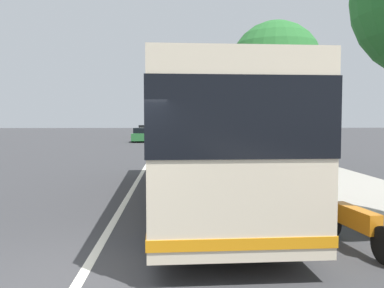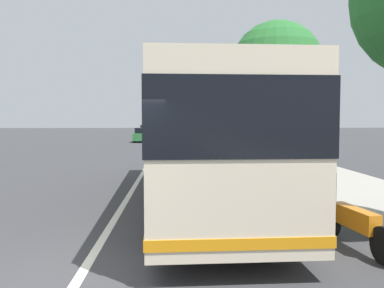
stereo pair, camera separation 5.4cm
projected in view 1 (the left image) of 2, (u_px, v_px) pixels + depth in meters
The scene contains 11 objects.
ground_plane at pixel (83, 274), 5.94m from camera, with size 220.00×220.00×0.00m, color #38383A.
sidewalk_curb at pixel (314, 175), 16.23m from camera, with size 110.00×3.60×0.14m, color #9E998E.
lane_divider_line at pixel (139, 178), 15.91m from camera, with size 110.00×0.16×0.01m, color silver.
coach_bus at pixel (199, 134), 11.26m from camera, with size 12.05×2.99×3.22m.
motorcycle_angled at pixel (355, 222), 7.11m from camera, with size 2.15×0.40×1.25m.
motorcycle_mid_row at pixel (307, 196), 9.62m from camera, with size 2.05×0.34×1.24m.
car_oncoming at pixel (182, 134), 44.65m from camera, with size 4.25×2.12×1.43m.
car_ahead_same_lane at pixel (142, 135), 42.03m from camera, with size 4.68×1.90×1.43m.
car_side_street at pixel (193, 141), 29.47m from camera, with size 4.06×1.96×1.59m.
car_behind_bus at pixel (146, 131), 53.49m from camera, with size 4.53×2.12×1.57m.
roadside_tree_mid_block at pixel (276, 68), 19.38m from camera, with size 4.33×4.33×6.90m.
Camera 1 is at (-5.88, -1.31, 2.24)m, focal length 38.33 mm.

